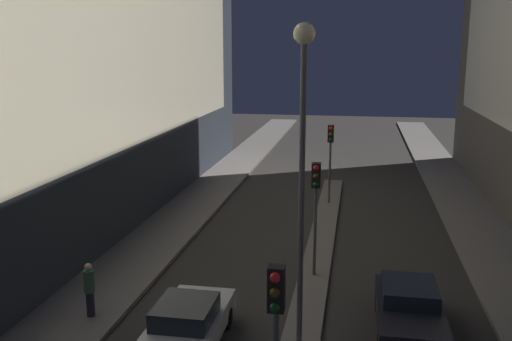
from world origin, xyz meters
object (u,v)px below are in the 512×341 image
object	(u,v)px
traffic_light_mid	(316,193)
pedestrian_on_left_sidewalk	(89,288)
traffic_light_far	(330,146)
car_right_lane	(409,309)
car_left_lane	(188,323)
traffic_light_near	(276,322)
street_lamp	(303,129)

from	to	relation	value
traffic_light_mid	pedestrian_on_left_sidewalk	world-z (taller)	traffic_light_mid
traffic_light_mid	traffic_light_far	distance (m)	10.16
car_right_lane	car_left_lane	bearing A→B (deg)	-162.04
car_left_lane	car_right_lane	world-z (taller)	car_left_lane
traffic_light_mid	pedestrian_on_left_sidewalk	distance (m)	8.30
car_left_lane	pedestrian_on_left_sidewalk	xyz separation A→B (m)	(-3.47, 1.04, 0.33)
pedestrian_on_left_sidewalk	traffic_light_near	bearing A→B (deg)	-39.01
street_lamp	pedestrian_on_left_sidewalk	world-z (taller)	street_lamp
traffic_light_mid	car_left_lane	size ratio (longest dim) A/B	1.04
car_right_lane	pedestrian_on_left_sidewalk	world-z (taller)	pedestrian_on_left_sidewalk
traffic_light_near	traffic_light_mid	size ratio (longest dim) A/B	1.00
traffic_light_far	pedestrian_on_left_sidewalk	bearing A→B (deg)	-114.03
car_left_lane	pedestrian_on_left_sidewalk	bearing A→B (deg)	163.33
street_lamp	traffic_light_near	bearing A→B (deg)	-90.00
car_left_lane	street_lamp	bearing A→B (deg)	6.58
traffic_light_far	pedestrian_on_left_sidewalk	world-z (taller)	traffic_light_far
traffic_light_mid	traffic_light_near	bearing A→B (deg)	-90.00
pedestrian_on_left_sidewalk	car_right_lane	bearing A→B (deg)	5.74
traffic_light_far	car_left_lane	distance (m)	16.28
car_right_lane	traffic_light_mid	bearing A→B (deg)	130.63
street_lamp	car_left_lane	xyz separation A→B (m)	(-3.10, -0.36, -5.53)
street_lamp	car_right_lane	xyz separation A→B (m)	(3.10, 1.65, -5.54)
traffic_light_mid	street_lamp	distance (m)	6.09
traffic_light_mid	traffic_light_far	world-z (taller)	same
traffic_light_near	traffic_light_far	size ratio (longest dim) A/B	1.00
car_right_lane	pedestrian_on_left_sidewalk	xyz separation A→B (m)	(-9.68, -0.97, 0.34)
street_lamp	car_right_lane	size ratio (longest dim) A/B	2.07
traffic_light_near	traffic_light_mid	xyz separation A→B (m)	(0.00, 9.92, 0.00)
car_left_lane	traffic_light_mid	bearing A→B (deg)	61.13
traffic_light_mid	street_lamp	size ratio (longest dim) A/B	0.48
traffic_light_near	car_left_lane	xyz separation A→B (m)	(-3.10, 4.29, -2.48)
car_right_lane	street_lamp	bearing A→B (deg)	-151.95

